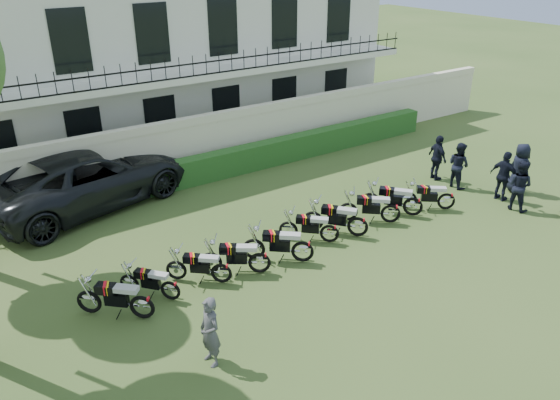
% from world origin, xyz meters
% --- Properties ---
extents(ground, '(100.00, 100.00, 0.00)m').
position_xyz_m(ground, '(0.00, 0.00, 0.00)').
color(ground, '#334E1F').
rests_on(ground, ground).
extents(perimeter_wall, '(30.00, 0.35, 2.30)m').
position_xyz_m(perimeter_wall, '(0.00, 8.00, 1.17)').
color(perimeter_wall, beige).
rests_on(perimeter_wall, ground).
extents(hedge, '(18.00, 0.60, 1.00)m').
position_xyz_m(hedge, '(1.00, 7.20, 0.50)').
color(hedge, '#274D1B').
rests_on(hedge, ground).
extents(building, '(20.40, 9.60, 7.40)m').
position_xyz_m(building, '(0.00, 13.96, 3.71)').
color(building, silver).
rests_on(building, ground).
extents(motorcycle_0, '(1.51, 1.42, 1.08)m').
position_xyz_m(motorcycle_0, '(-6.09, 0.49, 0.50)').
color(motorcycle_0, black).
rests_on(motorcycle_0, ground).
extents(motorcycle_1, '(1.16, 1.33, 0.92)m').
position_xyz_m(motorcycle_1, '(-5.22, 0.82, 0.42)').
color(motorcycle_1, black).
rests_on(motorcycle_1, ground).
extents(motorcycle_2, '(1.41, 1.24, 0.98)m').
position_xyz_m(motorcycle_2, '(-3.79, 0.78, 0.45)').
color(motorcycle_2, black).
rests_on(motorcycle_2, ground).
extents(motorcycle_3, '(1.64, 1.18, 1.06)m').
position_xyz_m(motorcycle_3, '(-2.71, 0.62, 0.49)').
color(motorcycle_3, black).
rests_on(motorcycle_3, ground).
extents(motorcycle_4, '(1.61, 1.38, 1.10)m').
position_xyz_m(motorcycle_4, '(-1.40, 0.43, 0.51)').
color(motorcycle_4, black).
rests_on(motorcycle_4, ground).
extents(motorcycle_5, '(1.38, 1.33, 1.00)m').
position_xyz_m(motorcycle_5, '(-0.08, 0.87, 0.46)').
color(motorcycle_5, black).
rests_on(motorcycle_5, ground).
extents(motorcycle_6, '(1.38, 1.63, 1.11)m').
position_xyz_m(motorcycle_6, '(0.86, 0.68, 0.51)').
color(motorcycle_6, black).
rests_on(motorcycle_6, ground).
extents(motorcycle_7, '(1.57, 1.35, 1.08)m').
position_xyz_m(motorcycle_7, '(2.33, 0.77, 0.50)').
color(motorcycle_7, black).
rests_on(motorcycle_7, ground).
extents(motorcycle_8, '(1.38, 1.62, 1.11)m').
position_xyz_m(motorcycle_8, '(3.29, 0.72, 0.51)').
color(motorcycle_8, black).
rests_on(motorcycle_8, ground).
extents(motorcycle_9, '(1.52, 1.20, 1.01)m').
position_xyz_m(motorcycle_9, '(4.58, 0.43, 0.47)').
color(motorcycle_9, black).
rests_on(motorcycle_9, ground).
extents(suv, '(7.58, 4.84, 1.95)m').
position_xyz_m(suv, '(-5.20, 7.57, 0.97)').
color(suv, black).
rests_on(suv, ground).
extents(inspector, '(0.44, 0.63, 1.63)m').
position_xyz_m(inspector, '(-5.42, -1.77, 0.82)').
color(inspector, '#535357').
rests_on(inspector, ground).
extents(officer_1, '(0.80, 0.95, 1.74)m').
position_xyz_m(officer_1, '(6.59, -0.85, 0.87)').
color(officer_1, black).
rests_on(officer_1, ground).
extents(officer_2, '(0.51, 1.07, 1.78)m').
position_xyz_m(officer_2, '(6.81, -0.10, 0.89)').
color(officer_2, black).
rests_on(officer_2, ground).
extents(officer_3, '(0.80, 1.02, 1.83)m').
position_xyz_m(officer_3, '(7.85, 0.00, 0.92)').
color(officer_3, black).
rests_on(officer_3, ground).
extents(officer_4, '(0.69, 0.86, 1.71)m').
position_xyz_m(officer_4, '(6.42, 1.53, 0.85)').
color(officer_4, black).
rests_on(officer_4, ground).
extents(officer_5, '(0.66, 1.09, 1.74)m').
position_xyz_m(officer_5, '(6.32, 2.43, 0.87)').
color(officer_5, black).
rests_on(officer_5, ground).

